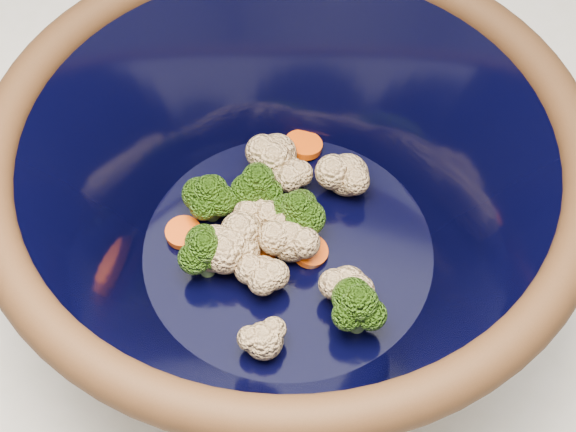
% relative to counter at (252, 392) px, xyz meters
% --- Properties ---
extents(counter, '(1.20, 1.20, 0.90)m').
position_rel_counter_xyz_m(counter, '(0.00, 0.00, 0.00)').
color(counter, beige).
rests_on(counter, ground).
extents(mixing_bowl, '(0.43, 0.43, 0.17)m').
position_rel_counter_xyz_m(mixing_bowl, '(0.07, -0.08, 0.54)').
color(mixing_bowl, black).
rests_on(mixing_bowl, counter).
extents(vegetable_pile, '(0.17, 0.20, 0.05)m').
position_rel_counter_xyz_m(vegetable_pile, '(0.06, -0.08, 0.51)').
color(vegetable_pile, '#608442').
rests_on(vegetable_pile, mixing_bowl).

